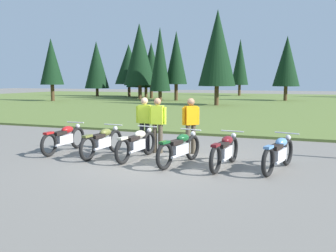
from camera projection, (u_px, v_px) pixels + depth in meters
name	position (u px, v px, depth m)	size (l,w,h in m)	color
ground_plane	(160.00, 161.00, 10.06)	(140.00, 140.00, 0.00)	slate
grass_moorland	(264.00, 103.00, 35.07)	(80.00, 44.00, 0.10)	#5B7033
forest_treeline	(229.00, 61.00, 40.36)	(46.78, 23.12, 8.37)	#47331E
motorcycle_red	(64.00, 138.00, 11.27)	(0.62, 2.10, 0.88)	black
motorcycle_olive	(102.00, 141.00, 10.67)	(0.62, 2.10, 0.88)	black
motorcycle_cream	(137.00, 144.00, 10.28)	(0.62, 2.10, 0.88)	black
motorcycle_british_green	(180.00, 148.00, 9.62)	(0.71, 2.07, 0.88)	black
motorcycle_maroon	(225.00, 151.00, 9.27)	(0.62, 2.10, 0.88)	black
motorcycle_sky_blue	(279.00, 153.00, 8.97)	(0.77, 2.06, 0.88)	black
rider_near_row_end	(145.00, 121.00, 11.40)	(0.55, 0.25, 1.67)	black
rider_checking_bike	(158.00, 122.00, 11.12)	(0.55, 0.25, 1.67)	#4C4233
rider_in_hivis_vest	(191.00, 122.00, 10.97)	(0.43, 0.40, 1.67)	#4C4233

